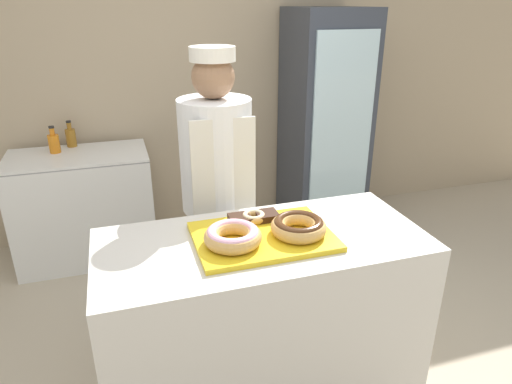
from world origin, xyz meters
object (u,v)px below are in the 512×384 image
object	(u,v)px
brownie_back_right	(267,216)
beverage_fridge	(325,124)
bottle_orange	(54,143)
bottle_amber	(71,137)
brownie_back_left	(240,219)
donut_light_glaze	(233,236)
baker_person	(218,196)
donut_chocolate_glaze	(298,226)
serving_tray	(263,236)
chest_freezer	(85,206)
donut_mini_center	(254,216)

from	to	relation	value
brownie_back_right	beverage_fridge	world-z (taller)	beverage_fridge
beverage_fridge	bottle_orange	world-z (taller)	beverage_fridge
brownie_back_right	bottle_amber	distance (m)	2.08
brownie_back_left	beverage_fridge	size ratio (longest dim) A/B	0.05
donut_light_glaze	baker_person	world-z (taller)	baker_person
donut_chocolate_glaze	bottle_amber	bearing A→B (deg)	117.04
brownie_back_right	baker_person	xyz separation A→B (m)	(-0.12, 0.49, -0.09)
serving_tray	brownie_back_right	world-z (taller)	brownie_back_right
serving_tray	baker_person	bearing A→B (deg)	95.19
chest_freezer	bottle_orange	distance (m)	0.52
beverage_fridge	donut_light_glaze	bearing A→B (deg)	-125.15
donut_light_glaze	bottle_amber	xyz separation A→B (m)	(-0.74, 2.03, -0.07)
donut_mini_center	brownie_back_left	bearing A→B (deg)	180.00
donut_mini_center	baker_person	size ratio (longest dim) A/B	0.07
chest_freezer	baker_person	bearing A→B (deg)	-55.01
beverage_fridge	serving_tray	bearing A→B (deg)	-122.60
brownie_back_right	chest_freezer	distance (m)	1.94
donut_light_glaze	brownie_back_right	distance (m)	0.28
donut_light_glaze	donut_chocolate_glaze	xyz separation A→B (m)	(0.29, 0.00, 0.00)
donut_mini_center	donut_chocolate_glaze	bearing A→B (deg)	-51.23
donut_light_glaze	donut_chocolate_glaze	size ratio (longest dim) A/B	1.00
brownie_back_left	donut_mini_center	bearing A→B (deg)	0.00
donut_mini_center	bottle_amber	world-z (taller)	bottle_amber
beverage_fridge	bottle_orange	distance (m)	2.12
donut_light_glaze	chest_freezer	xyz separation A→B (m)	(-0.71, 1.81, -0.57)
brownie_back_right	baker_person	size ratio (longest dim) A/B	0.06
chest_freezer	brownie_back_right	bearing A→B (deg)	-60.66
serving_tray	chest_freezer	bearing A→B (deg)	115.76
donut_mini_center	brownie_back_left	distance (m)	0.06
donut_chocolate_glaze	chest_freezer	xyz separation A→B (m)	(-1.00, 1.81, -0.57)
serving_tray	bottle_orange	bearing A→B (deg)	118.25
brownie_back_left	chest_freezer	size ratio (longest dim) A/B	0.10
serving_tray	bottle_orange	distance (m)	2.11
serving_tray	brownie_back_left	xyz separation A→B (m)	(-0.06, 0.14, 0.03)
brownie_back_left	beverage_fridge	world-z (taller)	beverage_fridge
donut_chocolate_glaze	chest_freezer	size ratio (longest dim) A/B	0.24
donut_light_glaze	beverage_fridge	distance (m)	2.20
brownie_back_left	chest_freezer	world-z (taller)	brownie_back_left
chest_freezer	serving_tray	bearing A→B (deg)	-64.24
brownie_back_right	bottle_amber	size ratio (longest dim) A/B	0.49
beverage_fridge	bottle_orange	size ratio (longest dim) A/B	9.23
donut_chocolate_glaze	baker_person	world-z (taller)	baker_person
donut_mini_center	brownie_back_left	world-z (taller)	donut_mini_center
donut_chocolate_glaze	beverage_fridge	distance (m)	2.05
baker_person	bottle_orange	size ratio (longest dim) A/B	8.42
chest_freezer	bottle_amber	world-z (taller)	bottle_amber
donut_mini_center	beverage_fridge	size ratio (longest dim) A/B	0.06
serving_tray	donut_chocolate_glaze	world-z (taller)	donut_chocolate_glaze
brownie_back_right	bottle_orange	bearing A→B (deg)	121.67
donut_light_glaze	bottle_amber	size ratio (longest dim) A/B	1.20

